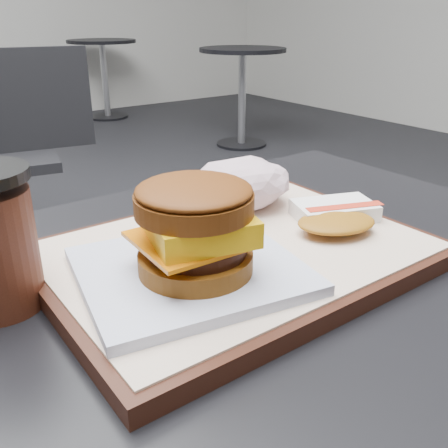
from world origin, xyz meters
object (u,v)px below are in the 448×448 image
(customer_table, at_px, (246,420))
(serving_tray, at_px, (236,254))
(breakfast_sandwich, at_px, (194,238))
(neighbor_chair, at_px, (15,145))
(hash_brown, at_px, (335,215))
(crumpled_wrapper, at_px, (242,184))

(customer_table, distance_m, serving_tray, 0.20)
(breakfast_sandwich, height_order, neighbor_chair, breakfast_sandwich)
(serving_tray, xyz_separation_m, breakfast_sandwich, (-0.07, -0.03, 0.05))
(serving_tray, relative_size, neighbor_chair, 0.43)
(customer_table, xyz_separation_m, neighbor_chair, (0.21, 1.75, -0.07))
(customer_table, height_order, serving_tray, serving_tray)
(breakfast_sandwich, xyz_separation_m, hash_brown, (0.19, 0.01, -0.03))
(customer_table, xyz_separation_m, breakfast_sandwich, (-0.06, -0.00, 0.24))
(serving_tray, distance_m, crumpled_wrapper, 0.12)
(crumpled_wrapper, distance_m, neighbor_chair, 1.67)
(customer_table, bearing_deg, breakfast_sandwich, -177.49)
(crumpled_wrapper, height_order, neighbor_chair, neighbor_chair)
(customer_table, bearing_deg, serving_tray, 77.65)
(crumpled_wrapper, bearing_deg, hash_brown, -65.66)
(neighbor_chair, bearing_deg, serving_tray, -96.83)
(serving_tray, bearing_deg, neighbor_chair, 83.17)
(hash_brown, relative_size, crumpled_wrapper, 1.04)
(neighbor_chair, bearing_deg, customer_table, -96.92)
(hash_brown, bearing_deg, customer_table, -176.68)
(customer_table, xyz_separation_m, hash_brown, (0.13, 0.01, 0.22))
(breakfast_sandwich, distance_m, crumpled_wrapper, 0.19)
(breakfast_sandwich, distance_m, hash_brown, 0.19)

